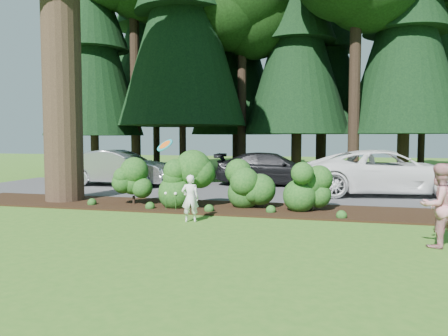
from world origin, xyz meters
name	(u,v)px	position (x,y,z in m)	size (l,w,h in m)	color
ground	(151,229)	(0.00, 0.00, 0.00)	(80.00, 80.00, 0.00)	#33661D
mulch_bed	(195,207)	(0.00, 3.25, 0.03)	(16.00, 2.50, 0.05)	black
driveway	(228,191)	(0.00, 7.50, 0.01)	(22.00, 6.00, 0.03)	#38383A
shrub_row	(218,182)	(0.77, 3.14, 0.81)	(6.53, 1.60, 1.61)	#133E13
lily_cluster	(176,194)	(-0.30, 2.40, 0.50)	(0.69, 0.09, 0.57)	#133E13
tree_wall	(268,10)	(0.25, 16.38, 9.50)	(25.66, 12.15, 17.09)	black
car_silver_wagon	(119,168)	(-5.05, 8.03, 0.80)	(1.64, 4.69, 1.55)	#A6A6AA
car_white_suv	(386,172)	(5.97, 7.61, 0.85)	(2.74, 5.94, 1.65)	white
car_dark_suv	(272,169)	(1.43, 9.80, 0.75)	(2.01, 4.94, 1.43)	black
child	(190,198)	(0.60, 1.06, 0.60)	(0.44, 0.29, 1.20)	white
adult	(439,205)	(6.09, -0.18, 0.82)	(0.79, 0.62, 1.63)	#A2152E
frisbee	(165,145)	(-0.13, 1.20, 1.93)	(0.53, 0.41, 0.43)	teal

